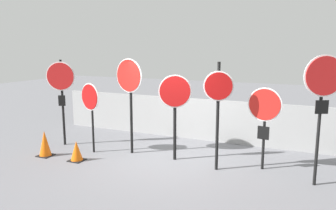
{
  "coord_description": "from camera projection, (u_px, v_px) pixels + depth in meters",
  "views": [
    {
      "loc": [
        3.22,
        -7.39,
        2.85
      ],
      "look_at": [
        -0.09,
        0.0,
        1.44
      ],
      "focal_mm": 35.0,
      "sensor_mm": 36.0,
      "label": 1
    }
  ],
  "objects": [
    {
      "name": "fence_back",
      "position": [
        199.0,
        119.0,
        10.26
      ],
      "size": [
        9.82,
        0.12,
        1.29
      ],
      "color": "gray",
      "rests_on": "ground"
    },
    {
      "name": "stop_sign_1",
      "position": [
        90.0,
        101.0,
        8.81
      ],
      "size": [
        0.71,
        0.25,
        1.93
      ],
      "rotation": [
        0.0,
        0.0,
        -0.31
      ],
      "color": "black",
      "rests_on": "ground"
    },
    {
      "name": "traffic_cone_1",
      "position": [
        77.0,
        151.0,
        8.36
      ],
      "size": [
        0.37,
        0.37,
        0.51
      ],
      "color": "black",
      "rests_on": "ground"
    },
    {
      "name": "traffic_cone_0",
      "position": [
        45.0,
        144.0,
        8.72
      ],
      "size": [
        0.38,
        0.38,
        0.69
      ],
      "color": "black",
      "rests_on": "ground"
    },
    {
      "name": "stop_sign_3",
      "position": [
        175.0,
        101.0,
        8.18
      ],
      "size": [
        0.77,
        0.36,
        2.2
      ],
      "rotation": [
        0.0,
        0.0,
        0.41
      ],
      "color": "black",
      "rests_on": "ground"
    },
    {
      "name": "stop_sign_2",
      "position": [
        129.0,
        85.0,
        8.66
      ],
      "size": [
        0.88,
        0.25,
        2.58
      ],
      "rotation": [
        0.0,
        0.0,
        -0.24
      ],
      "color": "black",
      "rests_on": "ground"
    },
    {
      "name": "stop_sign_4",
      "position": [
        218.0,
        98.0,
        7.46
      ],
      "size": [
        0.66,
        0.23,
        2.55
      ],
      "rotation": [
        0.0,
        0.0,
        0.29
      ],
      "color": "black",
      "rests_on": "ground"
    },
    {
      "name": "stop_sign_0",
      "position": [
        61.0,
        84.0,
        9.45
      ],
      "size": [
        0.78,
        0.34,
        2.52
      ],
      "rotation": [
        0.0,
        0.0,
        0.38
      ],
      "color": "black",
      "rests_on": "ground"
    },
    {
      "name": "stop_sign_5",
      "position": [
        264.0,
        111.0,
        7.55
      ],
      "size": [
        0.78,
        0.17,
        1.97
      ],
      "rotation": [
        0.0,
        0.0,
        -0.14
      ],
      "color": "black",
      "rests_on": "ground"
    },
    {
      "name": "ground_plane",
      "position": [
        171.0,
        160.0,
        8.43
      ],
      "size": [
        40.0,
        40.0,
        0.0
      ],
      "primitive_type": "plane",
      "color": "slate"
    },
    {
      "name": "stop_sign_6",
      "position": [
        323.0,
        89.0,
        6.52
      ],
      "size": [
        0.75,
        0.42,
        2.73
      ],
      "rotation": [
        0.0,
        0.0,
        0.49
      ],
      "color": "black",
      "rests_on": "ground"
    }
  ]
}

